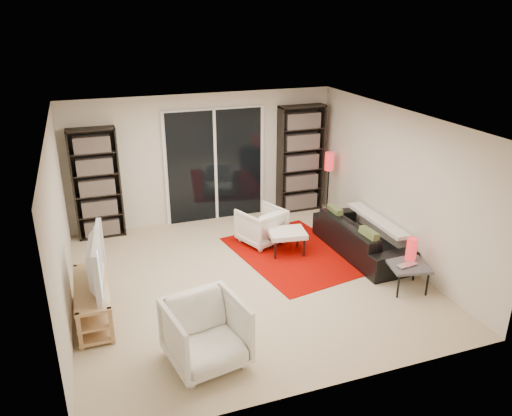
% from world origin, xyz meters
% --- Properties ---
extents(floor, '(5.00, 5.00, 0.00)m').
position_xyz_m(floor, '(0.00, 0.00, 0.00)').
color(floor, beige).
rests_on(floor, ground).
extents(wall_back, '(5.00, 0.02, 2.40)m').
position_xyz_m(wall_back, '(0.00, 2.50, 1.20)').
color(wall_back, beige).
rests_on(wall_back, ground).
extents(wall_front, '(5.00, 0.02, 2.40)m').
position_xyz_m(wall_front, '(0.00, -2.50, 1.20)').
color(wall_front, beige).
rests_on(wall_front, ground).
extents(wall_left, '(0.02, 5.00, 2.40)m').
position_xyz_m(wall_left, '(-2.50, 0.00, 1.20)').
color(wall_left, beige).
rests_on(wall_left, ground).
extents(wall_right, '(0.02, 5.00, 2.40)m').
position_xyz_m(wall_right, '(2.50, 0.00, 1.20)').
color(wall_right, beige).
rests_on(wall_right, ground).
extents(ceiling, '(5.00, 5.00, 0.02)m').
position_xyz_m(ceiling, '(0.00, 0.00, 2.40)').
color(ceiling, white).
rests_on(ceiling, wall_back).
extents(sliding_door, '(1.92, 0.08, 2.16)m').
position_xyz_m(sliding_door, '(0.20, 2.46, 1.05)').
color(sliding_door, white).
rests_on(sliding_door, ground).
extents(bookshelf_left, '(0.80, 0.30, 1.95)m').
position_xyz_m(bookshelf_left, '(-1.95, 2.33, 0.98)').
color(bookshelf_left, black).
rests_on(bookshelf_left, ground).
extents(bookshelf_right, '(0.90, 0.30, 2.10)m').
position_xyz_m(bookshelf_right, '(1.90, 2.33, 1.05)').
color(bookshelf_right, black).
rests_on(bookshelf_right, ground).
extents(tv_stand, '(0.42, 1.32, 0.50)m').
position_xyz_m(tv_stand, '(-2.22, -0.33, 0.26)').
color(tv_stand, tan).
rests_on(tv_stand, floor).
extents(tv, '(0.27, 1.19, 0.68)m').
position_xyz_m(tv, '(-2.20, -0.33, 0.84)').
color(tv, black).
rests_on(tv, tv_stand).
extents(rug, '(2.05, 2.54, 0.01)m').
position_xyz_m(rug, '(1.01, 0.50, 0.01)').
color(rug, '#A30600').
rests_on(rug, floor).
extents(sofa, '(0.85, 2.01, 0.58)m').
position_xyz_m(sofa, '(2.06, 0.18, 0.29)').
color(sofa, black).
rests_on(sofa, floor).
extents(armchair_back, '(0.88, 0.89, 0.63)m').
position_xyz_m(armchair_back, '(0.63, 1.12, 0.32)').
color(armchair_back, white).
rests_on(armchair_back, floor).
extents(armchair_front, '(0.97, 0.99, 0.77)m').
position_xyz_m(armchair_front, '(-1.04, -1.66, 0.39)').
color(armchair_front, white).
rests_on(armchair_front, floor).
extents(ottoman, '(0.66, 0.57, 0.40)m').
position_xyz_m(ottoman, '(0.89, 0.59, 0.35)').
color(ottoman, white).
rests_on(ottoman, floor).
extents(side_table, '(0.63, 0.63, 0.40)m').
position_xyz_m(side_table, '(2.08, -1.05, 0.36)').
color(side_table, '#4C4D52').
rests_on(side_table, floor).
extents(laptop, '(0.33, 0.24, 0.02)m').
position_xyz_m(laptop, '(2.04, -1.13, 0.41)').
color(laptop, silver).
rests_on(laptop, side_table).
extents(table_lamp, '(0.15, 0.15, 0.34)m').
position_xyz_m(table_lamp, '(2.18, -0.94, 0.57)').
color(table_lamp, red).
rests_on(table_lamp, side_table).
extents(floor_lamp, '(0.19, 0.19, 1.28)m').
position_xyz_m(floor_lamp, '(2.27, 1.84, 0.96)').
color(floor_lamp, black).
rests_on(floor_lamp, floor).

